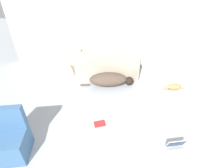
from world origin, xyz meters
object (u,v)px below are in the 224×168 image
Objects in this scene: side_chair at (9,141)px; laptop_open at (177,148)px; couch at (105,65)px; cat at (174,87)px; book_red at (100,124)px; dog at (110,79)px; book_cream at (127,124)px.

laptop_open is at bearing -6.18° from side_chair.
laptop_open is (1.64, -2.68, -0.19)m from couch.
side_chair reaches higher than laptop_open.
cat reaches higher than book_red.
dog reaches higher than cat.
couch is at bearing 94.13° from book_red.
side_chair is (-1.28, -2.99, 0.04)m from couch.
couch is 2.38× the size of side_chair.
cat is 2.91× the size of book_cream.
book_red is (-0.06, -1.50, -0.17)m from dog.
side_chair is (-3.24, -2.28, 0.23)m from cat.
book_red is at bearing 17.51° from side_chair.
cat is (1.97, -0.70, -0.19)m from couch.
side_chair reaches higher than book_red.
laptop_open is 2.94m from side_chair.
couch is 10.68× the size of book_cream.
book_cream is at bearing 111.92° from couch.
couch is 5.24× the size of laptop_open.
book_cream is (-0.91, 0.56, -0.06)m from laptop_open.
laptop_open is at bearing -62.60° from dog.
laptop_open is at bearing 69.51° from cat.
cat is at bearing 49.16° from book_cream.
couch reaches higher than book_cream.
book_red is at bearing -100.16° from dog.
cat reaches higher than book_cream.
dog reaches higher than laptop_open.
laptop_open is at bearing -19.04° from book_red.
side_chair is at bearing -130.75° from dog.
book_red is (-1.48, 0.51, -0.06)m from laptop_open.
cat is 1.43× the size of laptop_open.
cat is 0.65× the size of side_chair.
book_cream is at bearing 135.04° from laptop_open.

